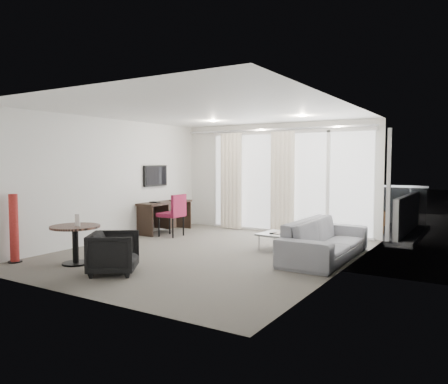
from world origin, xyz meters
The scene contains 28 objects.
floor centered at (0.00, 0.00, 0.00)m, with size 5.00×6.00×0.00m, color #5D5850.
ceiling centered at (0.00, 0.00, 2.60)m, with size 5.00×6.00×0.00m, color white.
wall_left centered at (-2.50, 0.00, 1.30)m, with size 0.00×6.00×2.60m, color silver.
wall_right centered at (2.50, 0.00, 1.30)m, with size 0.00×6.00×2.60m, color silver.
wall_front centered at (0.00, -3.00, 1.30)m, with size 5.00×0.00×2.60m, color silver.
window_panel centered at (0.30, 2.98, 1.20)m, with size 4.00×0.02×2.38m, color white, non-canonical shape.
window_frame centered at (0.30, 2.97, 1.20)m, with size 4.10×0.06×2.44m, color white, non-canonical shape.
curtain_left centered at (-1.15, 2.82, 1.20)m, with size 0.60×0.20×2.38m, color silver, non-canonical shape.
curtain_right centered at (0.25, 2.82, 1.20)m, with size 0.60×0.20×2.38m, color silver, non-canonical shape.
curtain_track centered at (0.00, 2.82, 2.45)m, with size 4.80×0.04×0.04m, color #B2B2B7, non-canonical shape.
downlight_a centered at (-0.90, 1.60, 2.59)m, with size 0.12×0.12×0.02m, color #FFE0B2.
downlight_b centered at (1.20, 1.60, 2.59)m, with size 0.12×0.12×0.02m, color #FFE0B2.
desk centered at (-2.24, 1.54, 0.36)m, with size 0.48×1.55×0.73m, color black, non-canonical shape.
tv centered at (-2.46, 1.45, 1.35)m, with size 0.05×0.80×0.50m, color black, non-canonical shape.
desk_chair centered at (-1.73, 1.13, 0.48)m, with size 0.52×0.49×0.96m, color maroon, non-canonical shape.
round_table centered at (-1.37, -1.84, 0.32)m, with size 0.80×0.80×0.64m, color #38221B, non-canonical shape.
menu_card centered at (-1.30, -1.85, 0.72)m, with size 0.11×0.02×0.20m, color white, non-canonical shape.
red_lamp centered at (-2.36, -2.28, 0.58)m, with size 0.23×0.23×1.15m, color maroon.
tub_armchair centered at (-0.39, -1.95, 0.32)m, with size 0.68×0.70×0.63m, color black.
coffee_table centered at (1.02, 0.99, 0.16)m, with size 0.72×0.72×0.32m, color gray, non-canonical shape.
remote centered at (0.93, 0.87, 0.36)m, with size 0.06×0.18×0.02m, color black, non-canonical shape.
magazine centered at (1.00, 0.98, 0.36)m, with size 0.21×0.27×0.02m, color gray, non-canonical shape.
sofa centered at (2.00, 0.69, 0.34)m, with size 2.33×0.91×0.68m, color gray.
terrace_slab centered at (0.30, 4.50, -0.06)m, with size 5.60×3.00×0.12m, color #4D4D50.
rattan_chair_a centered at (0.72, 4.14, 0.43)m, with size 0.59×0.59×0.86m, color brown, non-canonical shape.
rattan_chair_b centered at (2.04, 4.14, 0.37)m, with size 0.51×0.51×0.74m, color brown, non-canonical shape.
rattan_table centered at (1.87, 3.87, 0.27)m, with size 0.54×0.54×0.54m, color brown, non-canonical shape.
balustrade centered at (0.30, 5.95, 0.50)m, with size 5.50×0.06×1.05m, color #B2B2B7, non-canonical shape.
Camera 1 is at (4.42, -6.62, 1.69)m, focal length 35.00 mm.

